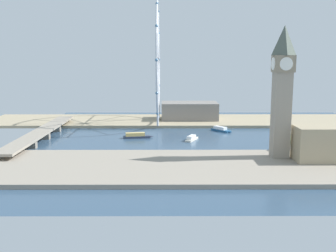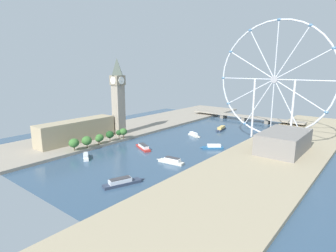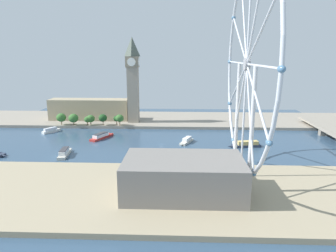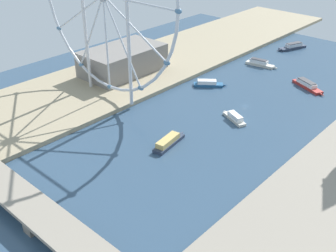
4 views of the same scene
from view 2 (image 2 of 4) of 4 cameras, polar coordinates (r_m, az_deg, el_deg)
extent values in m
plane|color=#334C66|center=(340.25, 4.14, -3.02)|extent=(377.29, 377.29, 0.00)
cube|color=gray|center=(406.02, -7.96, -0.39)|extent=(90.00, 520.00, 3.00)
cube|color=tan|center=(296.04, 20.94, -5.84)|extent=(90.00, 520.00, 3.00)
cube|color=gray|center=(359.95, -10.11, 3.27)|extent=(12.17, 12.17, 62.90)
cube|color=gray|center=(356.22, -10.34, 9.24)|extent=(14.12, 14.12, 12.05)
pyramid|color=#4C564C|center=(355.82, -10.44, 11.90)|extent=(12.78, 12.78, 21.14)
cylinder|color=white|center=(361.05, -9.45, 9.30)|extent=(9.25, 0.50, 9.25)
cylinder|color=white|center=(351.48, -11.24, 9.16)|extent=(9.25, 0.50, 9.25)
cylinder|color=white|center=(350.75, -9.54, 9.22)|extent=(0.50, 9.25, 9.25)
cylinder|color=white|center=(361.76, -11.10, 9.25)|extent=(0.50, 9.25, 9.25)
cube|color=tan|center=(340.00, -18.29, -0.95)|extent=(22.00, 94.50, 24.82)
cylinder|color=#513823|center=(305.26, -18.70, -4.45)|extent=(0.80, 0.80, 4.03)
ellipsoid|color=#386B2D|center=(303.61, -18.78, -3.32)|extent=(10.50, 10.50, 9.45)
cylinder|color=#513823|center=(311.55, -16.29, -3.99)|extent=(0.80, 0.80, 3.69)
ellipsoid|color=#386B2D|center=(309.95, -16.35, -2.90)|extent=(10.79, 10.79, 9.71)
cylinder|color=#513823|center=(320.52, -14.06, -3.42)|extent=(0.80, 0.80, 3.66)
ellipsoid|color=#386B2D|center=(319.30, -14.11, -2.59)|extent=(7.36, 7.36, 6.62)
cylinder|color=#513823|center=(323.69, -13.82, -3.26)|extent=(0.80, 0.80, 3.54)
ellipsoid|color=#386B2D|center=(322.32, -13.87, -2.33)|extent=(9.11, 9.11, 8.20)
cylinder|color=#513823|center=(331.35, -11.82, -2.73)|extent=(0.80, 0.80, 4.43)
ellipsoid|color=#1E471E|center=(329.90, -11.87, -1.72)|extent=(9.43, 9.43, 8.49)
cylinder|color=#513823|center=(341.76, -10.02, -2.19)|extent=(0.80, 0.80, 4.50)
ellipsoid|color=#1E471E|center=(340.55, -10.05, -1.36)|extent=(7.16, 7.16, 6.45)
cylinder|color=#513823|center=(341.83, -9.13, -2.13)|extent=(0.80, 0.80, 4.83)
ellipsoid|color=#386B2D|center=(340.40, -9.17, -1.14)|extent=(9.16, 9.16, 8.24)
torus|color=silver|center=(344.20, 21.01, 8.93)|extent=(131.77, 2.07, 131.77)
cylinder|color=#99999E|center=(344.20, 21.01, 8.93)|extent=(7.78, 3.00, 7.78)
cylinder|color=silver|center=(335.58, 26.32, 8.42)|extent=(64.85, 1.24, 1.24)
cylinder|color=silver|center=(336.26, 25.85, 11.25)|extent=(56.78, 1.24, 33.50)
cylinder|color=silver|center=(339.49, 24.05, 13.41)|extent=(33.50, 1.24, 56.78)
cylinder|color=silver|center=(344.36, 21.43, 14.31)|extent=(1.24, 1.24, 64.85)
cylinder|color=silver|center=(349.53, 18.78, 13.74)|extent=(33.50, 1.24, 56.78)
cylinder|color=silver|center=(353.61, 16.81, 11.91)|extent=(56.78, 1.24, 33.50)
cylinder|color=silver|center=(355.58, 15.99, 9.34)|extent=(64.85, 1.24, 1.24)
cylinder|color=silver|center=(354.94, 16.49, 6.68)|extent=(56.78, 1.24, 33.50)
cylinder|color=silver|center=(351.85, 18.16, 4.58)|extent=(33.50, 1.24, 56.78)
cylinder|color=silver|center=(347.09, 20.61, 3.59)|extent=(1.24, 1.24, 64.85)
cylinder|color=silver|center=(341.89, 23.24, 4.00)|extent=(33.50, 1.24, 56.78)
cylinder|color=silver|center=(337.66, 25.35, 5.76)|extent=(56.78, 1.24, 33.50)
ellipsoid|color=teal|center=(331.31, 30.96, 13.57)|extent=(4.80, 3.20, 3.20)
ellipsoid|color=teal|center=(337.84, 27.26, 17.94)|extent=(4.80, 3.20, 3.20)
ellipsoid|color=teal|center=(347.56, 21.87, 19.64)|extent=(4.80, 3.20, 3.20)
ellipsoid|color=teal|center=(357.72, 16.54, 18.35)|extent=(4.80, 3.20, 3.20)
ellipsoid|color=teal|center=(365.67, 12.77, 14.66)|extent=(4.80, 3.20, 3.20)
ellipsoid|color=teal|center=(369.47, 11.31, 9.66)|extent=(4.80, 3.20, 3.20)
ellipsoid|color=teal|center=(368.23, 12.30, 4.54)|extent=(4.80, 3.20, 3.20)
ellipsoid|color=teal|center=(362.25, 15.48, 0.44)|extent=(4.80, 3.20, 3.20)
ellipsoid|color=teal|center=(352.94, 20.22, -1.62)|extent=(4.80, 3.20, 3.20)
ellipsoid|color=teal|center=(342.64, 25.45, -0.96)|extent=(4.80, 3.20, 3.20)
ellipsoid|color=teal|center=(334.14, 29.76, 2.46)|extent=(4.80, 3.20, 3.20)
cylinder|color=silver|center=(341.26, 24.18, 2.62)|extent=(2.40, 2.40, 71.26)
cylinder|color=silver|center=(355.15, 17.10, 3.49)|extent=(2.40, 2.40, 71.26)
cube|color=gray|center=(309.84, 22.69, -2.94)|extent=(39.33, 66.76, 20.44)
cube|color=gray|center=(481.20, 15.47, 1.93)|extent=(189.29, 16.97, 2.00)
cube|color=gray|center=(498.32, 11.33, 2.00)|extent=(6.00, 15.27, 6.16)
cube|color=gray|center=(481.90, 15.45, 1.45)|extent=(6.00, 15.27, 6.16)
cube|color=gray|center=(468.19, 19.83, 0.87)|extent=(6.00, 15.27, 6.16)
cube|color=#235684|center=(310.74, 9.20, -4.43)|extent=(21.70, 19.48, 1.96)
cone|color=#235684|center=(308.78, 6.78, -4.47)|extent=(4.40, 4.11, 1.96)
cube|color=white|center=(310.25, 9.42, -3.99)|extent=(14.80, 13.55, 2.94)
cube|color=beige|center=(261.87, 0.64, -7.42)|extent=(25.86, 9.22, 2.21)
cone|color=beige|center=(269.27, -2.06, -6.87)|extent=(4.80, 2.77, 2.21)
cube|color=white|center=(260.39, 0.89, -6.92)|extent=(16.19, 7.03, 3.08)
cube|color=#38383D|center=(259.80, 0.89, -6.54)|extent=(14.60, 6.59, 0.57)
cube|color=beige|center=(362.28, 5.35, -1.95)|extent=(21.26, 13.47, 1.80)
cone|color=beige|center=(352.45, 6.40, -2.37)|extent=(4.16, 3.18, 1.80)
cube|color=white|center=(362.55, 5.27, -1.54)|extent=(13.36, 9.31, 3.10)
cube|color=#B22D28|center=(307.09, -5.14, -4.51)|extent=(28.63, 18.06, 2.05)
cone|color=#B22D28|center=(321.93, -6.21, -3.75)|extent=(5.50, 4.01, 2.05)
cube|color=white|center=(305.12, -5.05, -4.14)|extent=(18.50, 12.61, 2.84)
cube|color=#38383D|center=(304.65, -5.05, -3.83)|extent=(16.78, 11.62, 0.57)
cube|color=#2D384C|center=(400.78, 10.83, -0.72)|extent=(10.49, 26.12, 2.18)
cone|color=#2D384C|center=(387.20, 10.10, -1.14)|extent=(2.86, 4.85, 2.18)
cube|color=#DBB766|center=(401.38, 10.90, -0.31)|extent=(8.33, 18.88, 3.19)
cube|color=white|center=(286.36, -16.51, -6.18)|extent=(18.94, 14.79, 2.49)
cone|color=white|center=(297.24, -16.56, -5.51)|extent=(4.32, 4.03, 2.49)
cube|color=silver|center=(284.64, -16.54, -5.74)|extent=(13.50, 10.82, 2.71)
cube|color=#2D384C|center=(219.34, -9.40, -11.59)|extent=(16.76, 30.19, 2.23)
cone|color=#2D384C|center=(225.51, -5.26, -10.79)|extent=(3.96, 5.78, 2.23)
cube|color=silver|center=(217.80, -9.80, -11.01)|extent=(11.43, 18.25, 3.10)
cube|color=#38383D|center=(217.10, -9.81, -10.57)|extent=(10.57, 16.53, 0.52)
camera|label=1|loc=(642.95, -21.95, 10.12)|focal=42.77mm
camera|label=3|loc=(299.06, 55.00, 5.27)|focal=32.88mm
camera|label=4|loc=(597.29, 6.33, 15.97)|focal=43.89mm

